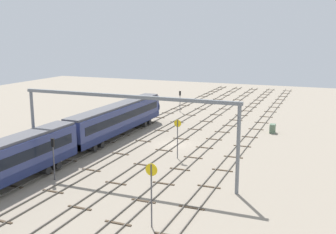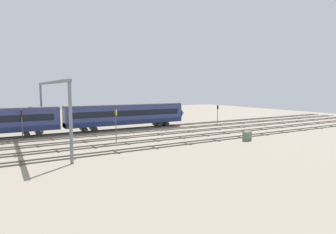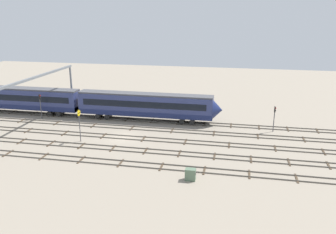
% 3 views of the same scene
% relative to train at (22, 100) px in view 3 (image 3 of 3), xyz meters
% --- Properties ---
extents(ground_plane, '(145.87, 145.87, 0.00)m').
position_rel_train_xyz_m(ground_plane, '(23.13, -9.23, -2.66)').
color(ground_plane, gray).
extents(track_near_foreground, '(129.87, 2.40, 0.16)m').
position_rel_train_xyz_m(track_near_foreground, '(23.13, -18.46, -2.59)').
color(track_near_foreground, '#59544C').
rests_on(track_near_foreground, ground).
extents(track_second_near, '(129.87, 2.40, 0.16)m').
position_rel_train_xyz_m(track_second_near, '(23.13, -13.85, -2.59)').
color(track_second_near, '#59544C').
rests_on(track_second_near, ground).
extents(track_middle, '(129.87, 2.40, 0.16)m').
position_rel_train_xyz_m(track_middle, '(23.13, -9.23, -2.59)').
color(track_middle, '#59544C').
rests_on(track_middle, ground).
extents(track_second_far, '(129.87, 2.40, 0.16)m').
position_rel_train_xyz_m(track_second_far, '(23.13, -4.62, -2.59)').
color(track_second_far, '#59544C').
rests_on(track_second_far, ground).
extents(track_with_train, '(129.87, 2.40, 0.16)m').
position_rel_train_xyz_m(track_with_train, '(23.13, 0.00, -2.59)').
color(track_with_train, '#59544C').
rests_on(track_with_train, ground).
extents(train, '(75.20, 3.24, 4.80)m').
position_rel_train_xyz_m(train, '(0.00, 0.00, 0.00)').
color(train, navy).
rests_on(train, ground).
extents(overhead_gantry, '(0.40, 24.85, 9.05)m').
position_rel_train_xyz_m(overhead_gantry, '(8.96, -9.30, 4.44)').
color(overhead_gantry, slate).
rests_on(overhead_gantry, ground).
extents(speed_sign_mid_trackside, '(0.14, 0.91, 4.92)m').
position_rel_train_xyz_m(speed_sign_mid_trackside, '(17.42, -12.08, 0.55)').
color(speed_sign_mid_trackside, '#4C4C51').
rests_on(speed_sign_mid_trackside, ground).
extents(signal_light_trackside_approach, '(0.31, 0.32, 4.20)m').
position_rel_train_xyz_m(signal_light_trackside_approach, '(46.14, -1.72, 0.11)').
color(signal_light_trackside_approach, '#4C4C51').
rests_on(signal_light_trackside_approach, ground).
extents(signal_light_trackside_departure, '(0.31, 0.32, 4.54)m').
position_rel_train_xyz_m(signal_light_trackside_departure, '(5.45, -2.67, 0.32)').
color(signal_light_trackside_departure, '#4C4C51').
rests_on(signal_light_trackside_departure, ground).
extents(relay_cabinet, '(1.23, 0.81, 1.40)m').
position_rel_train_xyz_m(relay_cabinet, '(35.32, -21.25, -1.96)').
color(relay_cabinet, '#597259').
rests_on(relay_cabinet, ground).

